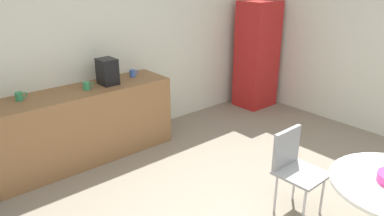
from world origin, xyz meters
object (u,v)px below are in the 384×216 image
at_px(mug_red, 133,73).
at_px(mug_green, 19,96).
at_px(chair_gray, 293,162).
at_px(locker_cabinet, 257,55).
at_px(coffee_maker, 107,71).
at_px(mug_white, 87,86).

bearing_deg(mug_red, mug_green, 179.40).
distance_m(chair_gray, mug_green, 2.97).
bearing_deg(mug_red, locker_cabinet, -4.36).
bearing_deg(mug_green, locker_cabinet, -2.93).
xyz_separation_m(chair_gray, mug_red, (-0.29, 2.36, 0.43)).
bearing_deg(coffee_maker, mug_green, 174.93).
bearing_deg(chair_gray, coffee_maker, 106.82).
bearing_deg(chair_gray, locker_cabinet, 47.22).
xyz_separation_m(locker_cabinet, mug_red, (-2.31, 0.18, 0.07)).
xyz_separation_m(locker_cabinet, chair_gray, (-2.02, -2.19, -0.36)).
bearing_deg(coffee_maker, chair_gray, -73.18).
height_order(mug_white, mug_red, same).
xyz_separation_m(chair_gray, mug_green, (-1.72, 2.38, 0.43)).
xyz_separation_m(mug_white, coffee_maker, (0.30, 0.04, 0.11)).
height_order(mug_white, coffee_maker, coffee_maker).
height_order(locker_cabinet, chair_gray, locker_cabinet).
distance_m(chair_gray, coffee_maker, 2.45).
bearing_deg(mug_red, mug_white, -170.96).
xyz_separation_m(mug_white, mug_green, (-0.73, 0.13, 0.00)).
relative_size(locker_cabinet, mug_white, 13.61).
relative_size(chair_gray, coffee_maker, 2.59).
xyz_separation_m(locker_cabinet, mug_white, (-3.02, 0.06, 0.07)).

